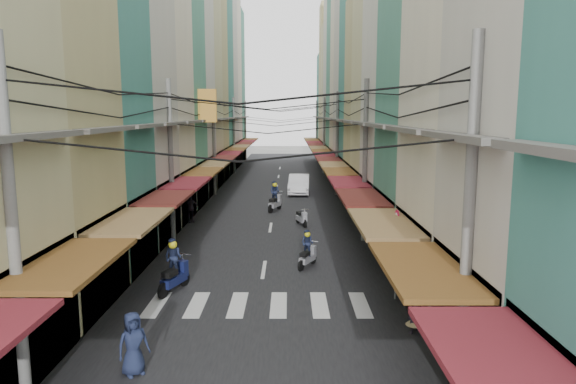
{
  "coord_description": "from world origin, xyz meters",
  "views": [
    {
      "loc": [
        1.04,
        -22.76,
        6.52
      ],
      "look_at": [
        1.01,
        4.95,
        2.24
      ],
      "focal_mm": 32.0,
      "sensor_mm": 36.0,
      "label": 1
    }
  ],
  "objects_px": {
    "white_car": "(299,194)",
    "market_umbrella": "(408,222)",
    "bicycle": "(410,242)",
    "traffic_sign": "(396,234)"
  },
  "relations": [
    {
      "from": "white_car",
      "to": "bicycle",
      "type": "xyz_separation_m",
      "value": [
        5.34,
        -15.97,
        0.0
      ]
    },
    {
      "from": "white_car",
      "to": "bicycle",
      "type": "distance_m",
      "value": 16.84
    },
    {
      "from": "white_car",
      "to": "traffic_sign",
      "type": "bearing_deg",
      "value": -80.14
    },
    {
      "from": "market_umbrella",
      "to": "white_car",
      "type": "bearing_deg",
      "value": 99.73
    },
    {
      "from": "traffic_sign",
      "to": "white_car",
      "type": "bearing_deg",
      "value": 96.85
    },
    {
      "from": "white_car",
      "to": "market_umbrella",
      "type": "bearing_deg",
      "value": -77.26
    },
    {
      "from": "white_car",
      "to": "traffic_sign",
      "type": "xyz_separation_m",
      "value": [
        2.89,
        -24.05,
        2.38
      ]
    },
    {
      "from": "market_umbrella",
      "to": "traffic_sign",
      "type": "distance_m",
      "value": 2.21
    },
    {
      "from": "white_car",
      "to": "bicycle",
      "type": "bearing_deg",
      "value": -68.51
    },
    {
      "from": "traffic_sign",
      "to": "market_umbrella",
      "type": "bearing_deg",
      "value": 66.39
    }
  ]
}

